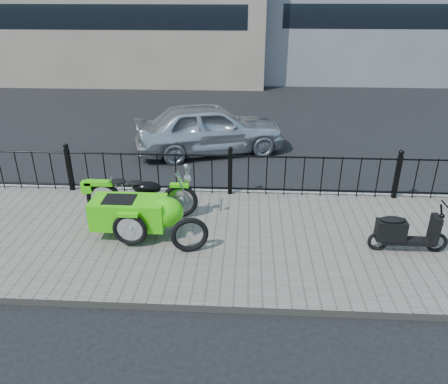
# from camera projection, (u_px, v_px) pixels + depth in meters

# --- Properties ---
(ground) EXTENTS (120.00, 120.00, 0.00)m
(ground) POSITION_uv_depth(u_px,v_px,m) (227.00, 228.00, 8.40)
(ground) COLOR black
(ground) RESTS_ON ground
(sidewalk) EXTENTS (30.00, 3.80, 0.12)m
(sidewalk) POSITION_uv_depth(u_px,v_px,m) (226.00, 239.00, 7.92)
(sidewalk) COLOR #686258
(sidewalk) RESTS_ON ground
(curb) EXTENTS (30.00, 0.10, 0.12)m
(curb) POSITION_uv_depth(u_px,v_px,m) (230.00, 193.00, 9.67)
(curb) COLOR gray
(curb) RESTS_ON ground
(iron_fence) EXTENTS (14.11, 0.11, 1.08)m
(iron_fence) POSITION_uv_depth(u_px,v_px,m) (230.00, 174.00, 9.31)
(iron_fence) COLOR black
(iron_fence) RESTS_ON sidewalk
(motorcycle_sidecar) EXTENTS (2.28, 1.48, 0.98)m
(motorcycle_sidecar) POSITION_uv_depth(u_px,v_px,m) (141.00, 209.00, 7.85)
(motorcycle_sidecar) COLOR black
(motorcycle_sidecar) RESTS_ON sidewalk
(scooter) EXTENTS (1.33, 0.39, 0.90)m
(scooter) POSITION_uv_depth(u_px,v_px,m) (404.00, 233.00, 7.32)
(scooter) COLOR black
(scooter) RESTS_ON sidewalk
(spare_tire) EXTENTS (0.65, 0.25, 0.65)m
(spare_tire) POSITION_uv_depth(u_px,v_px,m) (190.00, 235.00, 7.32)
(spare_tire) COLOR black
(spare_tire) RESTS_ON sidewalk
(sedan_car) EXTENTS (4.35, 2.75, 1.38)m
(sedan_car) POSITION_uv_depth(u_px,v_px,m) (210.00, 128.00, 11.92)
(sedan_car) COLOR silver
(sedan_car) RESTS_ON ground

